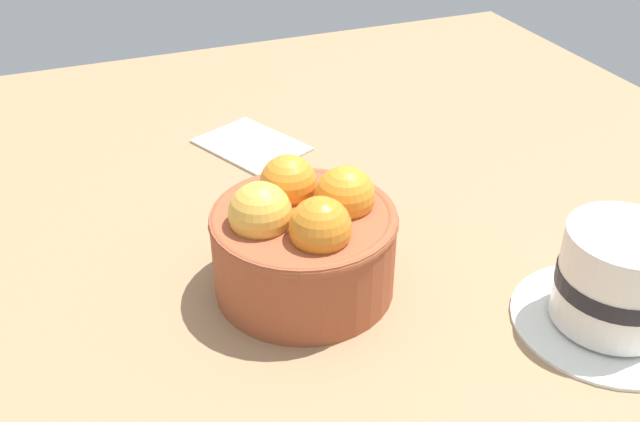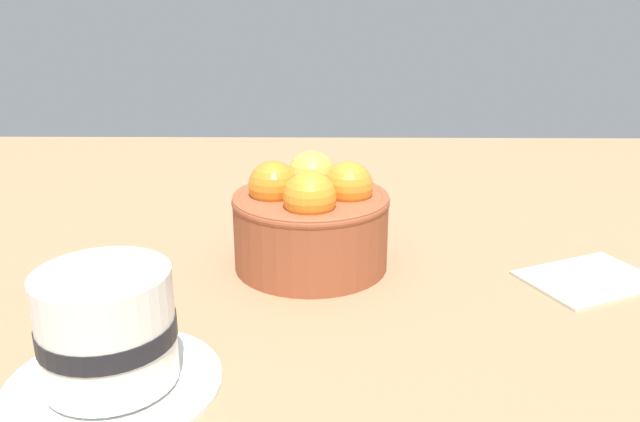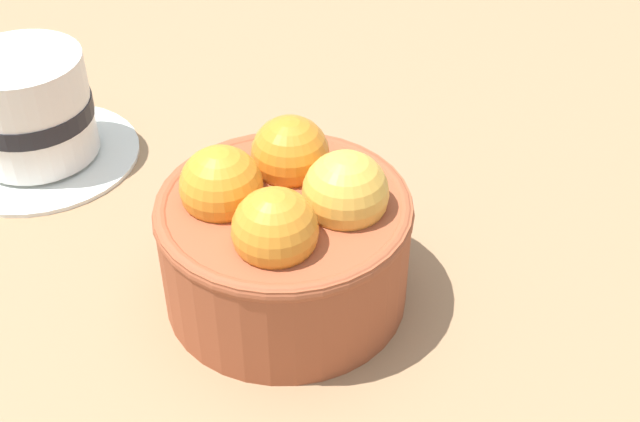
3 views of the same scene
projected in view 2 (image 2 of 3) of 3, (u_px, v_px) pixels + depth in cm
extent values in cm
cube|color=#997551|center=(311.00, 287.00, 60.50)|extent=(111.10, 106.46, 4.48)
cylinder|color=#9E4C2D|center=(311.00, 231.00, 58.64)|extent=(13.98, 13.98, 6.82)
torus|color=#9E4C2D|center=(311.00, 199.00, 57.65)|extent=(14.18, 14.18, 1.00)
sphere|color=gold|center=(307.00, 176.00, 60.39)|extent=(4.67, 4.67, 4.67)
sphere|color=orange|center=(273.00, 187.00, 56.82)|extent=(4.48, 4.48, 4.48)
sphere|color=orange|center=(315.00, 198.00, 54.08)|extent=(4.53, 4.53, 4.53)
sphere|color=orange|center=(348.00, 185.00, 57.65)|extent=(4.45, 4.45, 4.45)
cylinder|color=white|center=(114.00, 381.00, 41.68)|extent=(13.91, 13.91, 0.60)
cylinder|color=white|center=(107.00, 326.00, 40.36)|extent=(8.45, 8.45, 7.40)
cylinder|color=black|center=(107.00, 330.00, 40.43)|extent=(8.61, 8.61, 1.33)
cube|color=beige|center=(590.00, 278.00, 56.40)|extent=(13.32, 11.80, 0.60)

